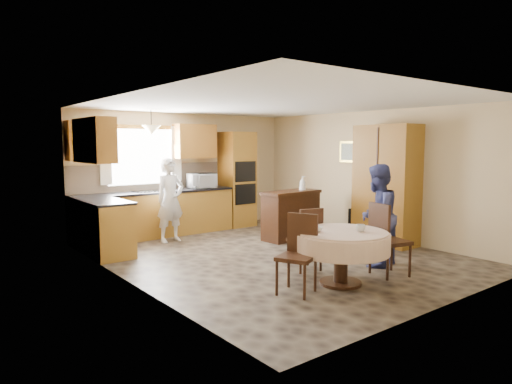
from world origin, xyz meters
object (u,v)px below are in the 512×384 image
at_px(dining_table, 341,243).
at_px(chair_right, 386,236).
at_px(oven_tower, 237,179).
at_px(person_sink, 170,200).
at_px(person_dining, 377,216).
at_px(chair_back, 307,236).
at_px(chair_left, 299,249).
at_px(cupboard, 386,185).
at_px(sideboard, 291,216).

bearing_deg(dining_table, chair_right, -8.70).
distance_m(oven_tower, person_sink, 2.10).
bearing_deg(person_dining, dining_table, 2.51).
bearing_deg(oven_tower, chair_back, -110.47).
bearing_deg(chair_right, person_dining, -24.76).
xyz_separation_m(chair_right, person_dining, (0.33, 0.41, 0.20)).
bearing_deg(chair_back, oven_tower, -98.91).
bearing_deg(chair_left, cupboard, 83.69).
relative_size(sideboard, dining_table, 0.99).
bearing_deg(oven_tower, person_sink, -163.09).
xyz_separation_m(cupboard, chair_right, (-1.75, -1.29, -0.53)).
relative_size(chair_right, person_dining, 0.67).
bearing_deg(person_sink, cupboard, -46.53).
relative_size(cupboard, dining_table, 1.75).
height_order(chair_back, chair_right, chair_right).
relative_size(chair_left, chair_back, 1.05).
xyz_separation_m(oven_tower, chair_back, (-1.37, -3.67, -0.54)).
bearing_deg(dining_table, cupboard, 24.72).
bearing_deg(chair_left, chair_back, 104.94).
xyz_separation_m(cupboard, chair_back, (-2.44, -0.43, -0.59)).
relative_size(sideboard, person_sink, 0.78).
height_order(oven_tower, cupboard, cupboard).
bearing_deg(dining_table, chair_left, 169.49).
relative_size(sideboard, chair_left, 1.27).
height_order(oven_tower, dining_table, oven_tower).
bearing_deg(chair_right, chair_back, 53.40).
relative_size(sideboard, chair_right, 1.20).
bearing_deg(chair_back, person_sink, -66.92).
xyz_separation_m(sideboard, chair_right, (-0.67, -2.70, 0.13)).
xyz_separation_m(oven_tower, dining_table, (-1.47, -4.40, -0.50)).
height_order(sideboard, chair_back, chair_back).
height_order(cupboard, person_dining, cupboard).
bearing_deg(chair_back, person_dining, 167.77).
xyz_separation_m(person_sink, person_dining, (1.64, -3.51, -0.02)).
bearing_deg(chair_back, chair_left, 51.04).
xyz_separation_m(sideboard, person_dining, (-0.34, -2.30, 0.33)).
xyz_separation_m(oven_tower, person_dining, (-0.35, -4.12, -0.28)).
bearing_deg(sideboard, oven_tower, 84.90).
relative_size(chair_back, chair_right, 0.90).
xyz_separation_m(dining_table, person_sink, (-0.52, 3.80, 0.24)).
distance_m(oven_tower, chair_left, 4.81).
bearing_deg(cupboard, chair_back, -169.92).
bearing_deg(chair_left, person_dining, 70.84).
distance_m(chair_left, chair_back, 0.97).
bearing_deg(chair_left, dining_table, 54.96).
relative_size(oven_tower, dining_table, 1.68).
bearing_deg(oven_tower, chair_left, -116.30).
distance_m(dining_table, person_sink, 3.84).
distance_m(cupboard, chair_right, 2.24).
bearing_deg(cupboard, chair_right, -143.70).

